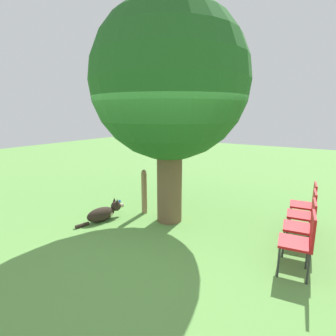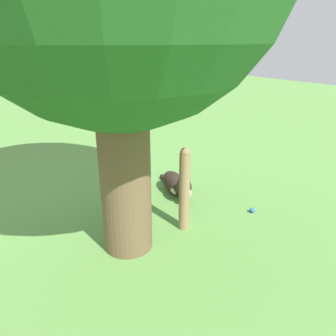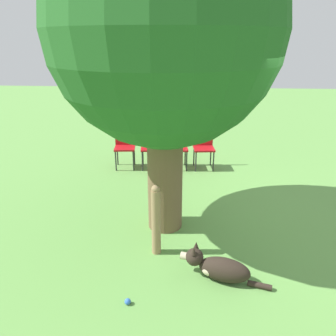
% 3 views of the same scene
% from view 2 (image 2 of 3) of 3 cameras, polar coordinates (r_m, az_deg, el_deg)
% --- Properties ---
extents(ground_plane, '(30.00, 30.00, 0.00)m').
position_cam_2_polar(ground_plane, '(4.24, -15.87, -8.71)').
color(ground_plane, '#609947').
extents(dog, '(0.44, 1.07, 0.41)m').
position_cam_2_polar(dog, '(4.66, 1.39, -2.81)').
color(dog, '#2D231C').
rests_on(dog, ground_plane).
extents(fence_post, '(0.12, 0.12, 0.99)m').
position_cam_2_polar(fence_post, '(3.69, 2.86, -3.71)').
color(fence_post, '#937551').
rests_on(fence_post, ground_plane).
extents(tennis_ball, '(0.07, 0.07, 0.07)m').
position_cam_2_polar(tennis_ball, '(4.37, 14.48, -7.11)').
color(tennis_ball, blue).
rests_on(tennis_ball, ground_plane).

